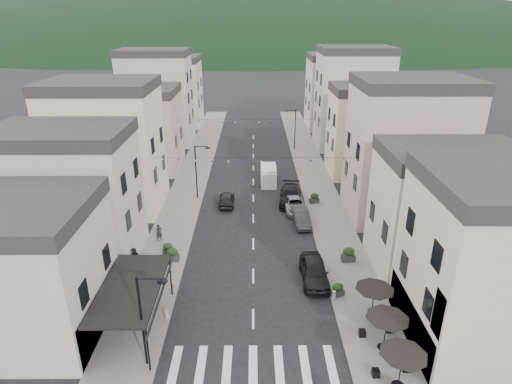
% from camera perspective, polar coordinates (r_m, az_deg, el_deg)
% --- Properties ---
extents(sidewalk_left, '(4.00, 76.00, 0.12)m').
position_cam_1_polar(sidewalk_left, '(52.89, -8.52, 1.80)').
color(sidewalk_left, slate).
rests_on(sidewalk_left, ground).
extents(sidewalk_right, '(4.00, 76.00, 0.12)m').
position_cam_1_polar(sidewalk_right, '(52.88, 7.79, 1.84)').
color(sidewalk_right, slate).
rests_on(sidewalk_right, ground).
extents(hill_backdrop, '(640.00, 360.00, 70.00)m').
position_cam_1_polar(hill_backdrop, '(317.46, -0.34, 19.35)').
color(hill_backdrop, black).
rests_on(hill_backdrop, ground).
extents(bistro_building, '(10.00, 8.00, 10.00)m').
position_cam_1_polar(bistro_building, '(28.88, 30.14, -9.07)').
color(bistro_building, beige).
rests_on(bistro_building, ground).
extents(boutique_awning, '(3.77, 7.50, 3.28)m').
position_cam_1_polar(boutique_awning, '(27.88, -15.84, -12.33)').
color(boutique_awning, black).
rests_on(boutique_awning, ground).
extents(buildings_row_left, '(10.20, 54.16, 14.00)m').
position_cam_1_polar(buildings_row_left, '(57.96, -15.07, 9.39)').
color(buildings_row_left, '#AEAA9F').
rests_on(buildings_row_left, ground).
extents(buildings_row_right, '(10.20, 54.16, 14.50)m').
position_cam_1_polar(buildings_row_right, '(56.79, 14.62, 9.38)').
color(buildings_row_right, beige).
rests_on(buildings_row_right, ground).
extents(cafe_terrace, '(2.50, 8.10, 2.53)m').
position_cam_1_polar(cafe_terrace, '(26.74, 17.05, -16.22)').
color(cafe_terrace, black).
rests_on(cafe_terrace, ground).
extents(streetlamp_left_near, '(1.70, 0.56, 6.00)m').
position_cam_1_polar(streetlamp_left_near, '(24.86, -14.47, -15.32)').
color(streetlamp_left_near, black).
rests_on(streetlamp_left_near, ground).
extents(streetlamp_left_far, '(1.70, 0.56, 6.00)m').
position_cam_1_polar(streetlamp_left_far, '(45.84, -7.69, 3.38)').
color(streetlamp_left_far, black).
rests_on(streetlamp_left_far, ground).
extents(streetlamp_right_far, '(1.70, 0.56, 6.00)m').
position_cam_1_polar(streetlamp_right_far, '(63.00, 5.00, 8.84)').
color(streetlamp_right_far, black).
rests_on(streetlamp_right_far, ground).
extents(bollards, '(11.66, 10.26, 0.60)m').
position_cam_1_polar(bollards, '(28.94, -0.39, -16.52)').
color(bollards, gray).
rests_on(bollards, ground).
extents(bunting_near, '(19.00, 0.28, 0.62)m').
position_cam_1_polar(bunting_near, '(41.05, -0.39, 4.15)').
color(bunting_near, black).
rests_on(bunting_near, ground).
extents(bunting_far, '(19.00, 0.28, 0.62)m').
position_cam_1_polar(bunting_far, '(56.44, -0.38, 9.33)').
color(bunting_far, black).
rests_on(bunting_far, ground).
extents(parked_car_a, '(1.99, 4.84, 1.64)m').
position_cam_1_polar(parked_car_a, '(32.97, 7.77, -10.41)').
color(parked_car_a, black).
rests_on(parked_car_a, ground).
extents(parked_car_b, '(1.72, 4.20, 1.35)m').
position_cam_1_polar(parked_car_b, '(41.17, 6.05, -3.42)').
color(parked_car_b, '#2D2C2F').
rests_on(parked_car_b, ground).
extents(parked_car_c, '(2.69, 4.96, 1.32)m').
position_cam_1_polar(parked_car_c, '(43.94, 5.15, -1.65)').
color(parked_car_c, gray).
rests_on(parked_car_c, ground).
extents(parked_car_d, '(2.78, 5.66, 1.59)m').
position_cam_1_polar(parked_car_d, '(45.63, 4.60, -0.50)').
color(parked_car_d, black).
rests_on(parked_car_d, ground).
extents(parked_car_e, '(1.61, 3.94, 1.34)m').
position_cam_1_polar(parked_car_e, '(45.07, -3.93, -0.95)').
color(parked_car_e, black).
rests_on(parked_car_e, ground).
extents(delivery_van, '(1.82, 4.54, 2.17)m').
position_cam_1_polar(delivery_van, '(50.71, 1.67, 2.33)').
color(delivery_van, silver).
rests_on(delivery_van, ground).
extents(pedestrian_a, '(0.67, 0.59, 1.55)m').
position_cam_1_polar(pedestrian_a, '(38.73, -12.80, -5.30)').
color(pedestrian_a, black).
rests_on(pedestrian_a, sidewalk_left).
extents(pedestrian_b, '(1.17, 1.12, 1.90)m').
position_cam_1_polar(pedestrian_b, '(34.90, -15.85, -8.64)').
color(pedestrian_b, black).
rests_on(pedestrian_b, sidewalk_left).
extents(planter_la, '(0.99, 0.61, 1.05)m').
position_cam_1_polar(planter_la, '(36.58, -11.65, -7.44)').
color(planter_la, '#2A2A2C').
rests_on(planter_la, sidewalk_left).
extents(planter_lb, '(1.02, 0.57, 1.14)m').
position_cam_1_polar(planter_lb, '(35.68, -11.07, -8.15)').
color(planter_lb, '#2F2F31').
rests_on(planter_lb, sidewalk_left).
extents(planter_ra, '(1.05, 0.84, 1.03)m').
position_cam_1_polar(planter_ra, '(31.63, 10.82, -12.66)').
color(planter_ra, '#323335').
rests_on(planter_ra, sidewalk_right).
extents(planter_rb, '(1.13, 0.69, 1.21)m').
position_cam_1_polar(planter_rb, '(35.74, 12.23, -8.13)').
color(planter_rb, '#2E2E30').
rests_on(planter_rb, sidewalk_right).
extents(planter_rc, '(1.08, 0.75, 1.10)m').
position_cam_1_polar(planter_rc, '(45.67, 7.80, -0.81)').
color(planter_rc, '#2A2A2C').
rests_on(planter_rc, sidewalk_right).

